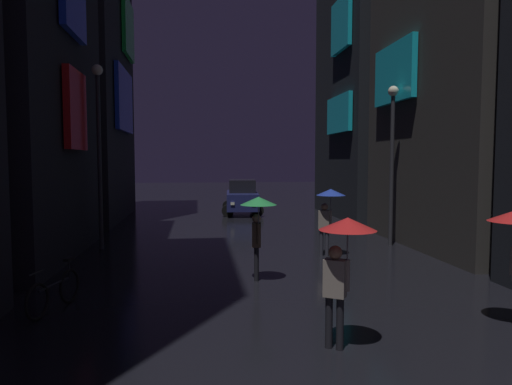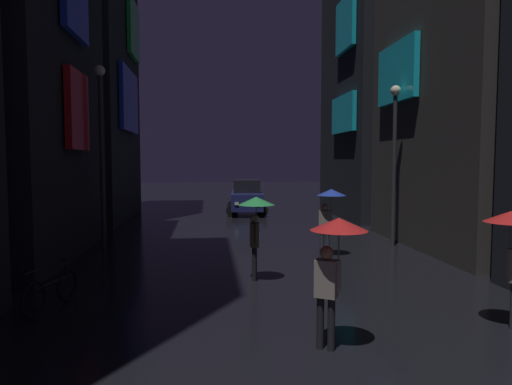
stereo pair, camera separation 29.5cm
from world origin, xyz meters
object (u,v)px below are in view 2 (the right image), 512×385
object	(u,v)px
bicycle_parked_at_storefront	(52,290)
streetlamp_right_far	(394,147)
streetlamp_left_far	(101,137)
pedestrian_midstreet_left_green	(256,215)
pedestrian_near_crossing_red	(335,246)
pedestrian_foreground_right_blue	(329,203)
car_distant	(247,197)

from	to	relation	value
bicycle_parked_at_storefront	streetlamp_right_far	world-z (taller)	streetlamp_right_far
streetlamp_left_far	pedestrian_midstreet_left_green	bearing A→B (deg)	-45.37
pedestrian_near_crossing_red	streetlamp_left_far	bearing A→B (deg)	121.46
pedestrian_near_crossing_red	streetlamp_right_far	bearing A→B (deg)	61.81
pedestrian_foreground_right_blue	car_distant	size ratio (longest dim) A/B	0.50
pedestrian_midstreet_left_green	streetlamp_left_far	distance (m)	7.07
pedestrian_near_crossing_red	bicycle_parked_at_storefront	world-z (taller)	pedestrian_near_crossing_red
bicycle_parked_at_storefront	streetlamp_left_far	distance (m)	7.35
pedestrian_near_crossing_red	streetlamp_left_far	world-z (taller)	streetlamp_left_far
pedestrian_midstreet_left_green	streetlamp_right_far	bearing A→B (deg)	37.90
pedestrian_near_crossing_red	streetlamp_right_far	size ratio (longest dim) A/B	0.38
streetlamp_right_far	streetlamp_left_far	xyz separation A→B (m)	(-10.00, 0.69, 0.33)
bicycle_parked_at_storefront	streetlamp_left_far	size ratio (longest dim) A/B	0.29
car_distant	streetlamp_right_far	xyz separation A→B (m)	(4.25, -10.26, 2.56)
bicycle_parked_at_storefront	streetlamp_left_far	world-z (taller)	streetlamp_left_far
pedestrian_near_crossing_red	pedestrian_foreground_right_blue	bearing A→B (deg)	75.44
pedestrian_midstreet_left_green	streetlamp_left_far	size ratio (longest dim) A/B	0.34
car_distant	streetlamp_right_far	size ratio (longest dim) A/B	0.76
streetlamp_right_far	pedestrian_near_crossing_red	bearing A→B (deg)	-118.19
pedestrian_foreground_right_blue	car_distant	distance (m)	11.81
pedestrian_foreground_right_blue	pedestrian_near_crossing_red	distance (m)	7.15
car_distant	streetlamp_right_far	world-z (taller)	streetlamp_right_far
pedestrian_near_crossing_red	pedestrian_midstreet_left_green	xyz separation A→B (m)	(-0.80, 4.24, 0.00)
pedestrian_foreground_right_blue	pedestrian_midstreet_left_green	world-z (taller)	same
pedestrian_midstreet_left_green	streetlamp_left_far	bearing A→B (deg)	134.63
bicycle_parked_at_storefront	car_distant	xyz separation A→B (m)	(5.35, 16.06, 0.54)
pedestrian_midstreet_left_green	bicycle_parked_at_storefront	xyz separation A→B (m)	(-4.33, -1.70, -1.28)
streetlamp_right_far	car_distant	bearing A→B (deg)	112.48
pedestrian_near_crossing_red	pedestrian_midstreet_left_green	distance (m)	4.32
car_distant	streetlamp_left_far	world-z (taller)	streetlamp_left_far
pedestrian_foreground_right_blue	bicycle_parked_at_storefront	xyz separation A→B (m)	(-6.92, -4.38, -1.28)
pedestrian_midstreet_left_green	bicycle_parked_at_storefront	bearing A→B (deg)	-158.58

